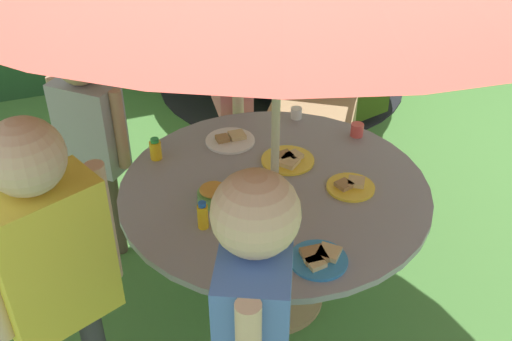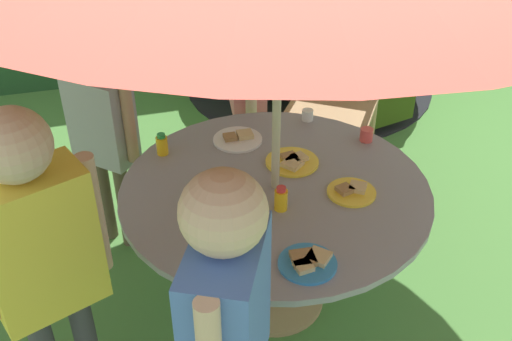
# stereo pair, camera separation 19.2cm
# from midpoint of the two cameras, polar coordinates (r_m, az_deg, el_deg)

# --- Properties ---
(ground_plane) EXTENTS (10.00, 10.00, 0.02)m
(ground_plane) POSITION_cam_midpoint_polar(r_m,az_deg,el_deg) (3.10, -0.28, -12.13)
(ground_plane) COLOR #477A38
(garden_table) EXTENTS (1.37, 1.37, 0.69)m
(garden_table) POSITION_cam_midpoint_polar(r_m,az_deg,el_deg) (2.72, -0.31, -3.85)
(garden_table) COLOR tan
(garden_table) RESTS_ON ground_plane
(wooden_chair) EXTENTS (0.68, 0.67, 0.95)m
(wooden_chair) POSITION_cam_midpoint_polar(r_m,az_deg,el_deg) (3.79, 4.31, 7.82)
(wooden_chair) COLOR tan
(wooden_chair) RESTS_ON ground_plane
(child_in_pink_shirt) EXTENTS (0.23, 0.44, 1.29)m
(child_in_pink_shirt) POSITION_cam_midpoint_polar(r_m,az_deg,el_deg) (3.39, -4.08, 9.60)
(child_in_pink_shirt) COLOR navy
(child_in_pink_shirt) RESTS_ON ground_plane
(child_in_grey_shirt) EXTENTS (0.35, 0.34, 1.21)m
(child_in_grey_shirt) POSITION_cam_midpoint_polar(r_m,az_deg,el_deg) (3.05, -17.29, 3.94)
(child_in_grey_shirt) COLOR brown
(child_in_grey_shirt) RESTS_ON ground_plane
(child_in_yellow_shirt) EXTENTS (0.45, 0.32, 1.41)m
(child_in_yellow_shirt) POSITION_cam_midpoint_polar(r_m,az_deg,el_deg) (2.11, -21.48, -7.78)
(child_in_yellow_shirt) COLOR #3F3F47
(child_in_yellow_shirt) RESTS_ON ground_plane
(child_in_blue_shirt) EXTENTS (0.34, 0.43, 1.40)m
(child_in_blue_shirt) POSITION_cam_midpoint_polar(r_m,az_deg,el_deg) (1.80, -3.20, -13.90)
(child_in_blue_shirt) COLOR brown
(child_in_blue_shirt) RESTS_ON ground_plane
(snack_bowl) EXTENTS (0.14, 0.14, 0.08)m
(snack_bowl) POSITION_cam_midpoint_polar(r_m,az_deg,el_deg) (2.53, -6.23, -2.33)
(snack_bowl) COLOR #66B259
(snack_bowl) RESTS_ON garden_table
(plate_back_edge) EXTENTS (0.21, 0.21, 0.03)m
(plate_back_edge) POSITION_cam_midpoint_polar(r_m,az_deg,el_deg) (2.63, 6.94, -1.54)
(plate_back_edge) COLOR yellow
(plate_back_edge) RESTS_ON garden_table
(plate_near_left) EXTENTS (0.22, 0.22, 0.03)m
(plate_near_left) POSITION_cam_midpoint_polar(r_m,az_deg,el_deg) (2.25, 3.56, -8.42)
(plate_near_left) COLOR #338CD8
(plate_near_left) RESTS_ON garden_table
(plate_near_right) EXTENTS (0.24, 0.24, 0.03)m
(plate_near_right) POSITION_cam_midpoint_polar(r_m,az_deg,el_deg) (2.95, -4.33, 2.89)
(plate_near_right) COLOR white
(plate_near_right) RESTS_ON garden_table
(plate_mid_left) EXTENTS (0.25, 0.25, 0.03)m
(plate_mid_left) POSITION_cam_midpoint_polar(r_m,az_deg,el_deg) (2.79, 1.11, 1.00)
(plate_mid_left) COLOR yellow
(plate_mid_left) RESTS_ON garden_table
(juice_bottle_far_left) EXTENTS (0.05, 0.05, 0.11)m
(juice_bottle_far_left) POSITION_cam_midpoint_polar(r_m,az_deg,el_deg) (2.85, -11.46, 1.94)
(juice_bottle_far_left) COLOR yellow
(juice_bottle_far_left) RESTS_ON garden_table
(juice_bottle_far_right) EXTENTS (0.06, 0.06, 0.11)m
(juice_bottle_far_right) POSITION_cam_midpoint_polar(r_m,az_deg,el_deg) (2.48, 0.44, -2.65)
(juice_bottle_far_right) COLOR yellow
(juice_bottle_far_right) RESTS_ON garden_table
(juice_bottle_center_front) EXTENTS (0.04, 0.04, 0.12)m
(juice_bottle_center_front) POSITION_cam_midpoint_polar(r_m,az_deg,el_deg) (2.39, -7.40, -4.35)
(juice_bottle_center_front) COLOR yellow
(juice_bottle_center_front) RESTS_ON garden_table
(juice_bottle_center_back) EXTENTS (0.06, 0.06, 0.12)m
(juice_bottle_center_back) POSITION_cam_midpoint_polar(r_m,az_deg,el_deg) (2.47, -2.74, -2.60)
(juice_bottle_center_back) COLOR yellow
(juice_bottle_center_back) RESTS_ON garden_table
(cup_near) EXTENTS (0.06, 0.06, 0.06)m
(cup_near) POSITION_cam_midpoint_polar(r_m,az_deg,el_deg) (3.14, 2.11, 5.44)
(cup_near) COLOR white
(cup_near) RESTS_ON garden_table
(cup_far) EXTENTS (0.06, 0.06, 0.07)m
(cup_far) POSITION_cam_midpoint_polar(r_m,az_deg,el_deg) (3.00, 7.80, 3.82)
(cup_far) COLOR #E04C47
(cup_far) RESTS_ON garden_table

